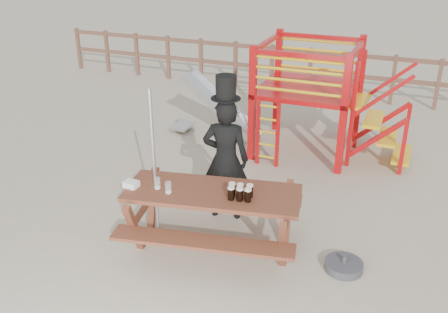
# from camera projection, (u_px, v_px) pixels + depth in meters

# --- Properties ---
(ground) EXTENTS (60.00, 60.00, 0.00)m
(ground) POSITION_uv_depth(u_px,v_px,m) (225.00, 247.00, 6.69)
(ground) COLOR #B2A58A
(ground) RESTS_ON ground
(back_fence) EXTENTS (15.09, 0.09, 1.20)m
(back_fence) POSITION_uv_depth(u_px,v_px,m) (330.00, 68.00, 12.28)
(back_fence) COLOR brown
(back_fence) RESTS_ON ground
(playground_fort) EXTENTS (4.71, 1.84, 2.10)m
(playground_fort) POSITION_uv_depth(u_px,v_px,m) (303.00, 95.00, 9.22)
(playground_fort) COLOR #B00B0E
(playground_fort) RESTS_ON ground
(picnic_table) EXTENTS (2.47, 1.92, 0.86)m
(picnic_table) POSITION_uv_depth(u_px,v_px,m) (213.00, 213.00, 6.45)
(picnic_table) COLOR brown
(picnic_table) RESTS_ON ground
(man_with_hat) EXTENTS (0.73, 0.56, 2.13)m
(man_with_hat) POSITION_uv_depth(u_px,v_px,m) (226.00, 156.00, 7.05)
(man_with_hat) COLOR black
(man_with_hat) RESTS_ON ground
(metal_pole) EXTENTS (0.05, 0.05, 2.11)m
(metal_pole) POSITION_uv_depth(u_px,v_px,m) (154.00, 166.00, 6.55)
(metal_pole) COLOR #B2B2B7
(metal_pole) RESTS_ON ground
(parasol_base) EXTENTS (0.48, 0.48, 0.20)m
(parasol_base) POSITION_uv_depth(u_px,v_px,m) (344.00, 266.00, 6.23)
(parasol_base) COLOR #3A3A40
(parasol_base) RESTS_ON ground
(paper_bag) EXTENTS (0.19, 0.15, 0.08)m
(paper_bag) POSITION_uv_depth(u_px,v_px,m) (131.00, 184.00, 6.40)
(paper_bag) COLOR white
(paper_bag) RESTS_ON picnic_table
(stout_pints) EXTENTS (0.32, 0.23, 0.17)m
(stout_pints) POSITION_uv_depth(u_px,v_px,m) (240.00, 192.00, 6.12)
(stout_pints) COLOR black
(stout_pints) RESTS_ON picnic_table
(empty_glasses) EXTENTS (0.27, 0.14, 0.15)m
(empty_glasses) POSITION_uv_depth(u_px,v_px,m) (163.00, 186.00, 6.30)
(empty_glasses) COLOR silver
(empty_glasses) RESTS_ON picnic_table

